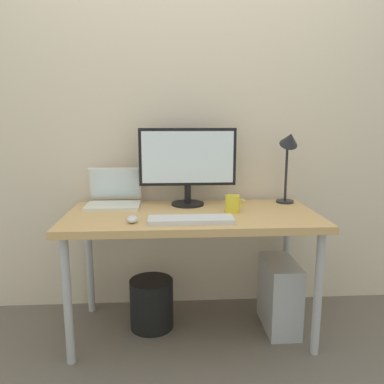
# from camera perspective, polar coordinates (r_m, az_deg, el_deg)

# --- Properties ---
(ground_plane) EXTENTS (6.00, 6.00, 0.00)m
(ground_plane) POSITION_cam_1_polar(r_m,az_deg,el_deg) (2.42, 0.00, -19.99)
(ground_plane) COLOR #665B51
(back_wall) EXTENTS (4.40, 0.04, 2.60)m
(back_wall) POSITION_cam_1_polar(r_m,az_deg,el_deg) (2.47, -0.57, 12.20)
(back_wall) COLOR beige
(back_wall) RESTS_ON ground_plane
(desk) EXTENTS (1.41, 0.67, 0.72)m
(desk) POSITION_cam_1_polar(r_m,az_deg,el_deg) (2.16, 0.00, -4.82)
(desk) COLOR tan
(desk) RESTS_ON ground_plane
(monitor) EXTENTS (0.59, 0.20, 0.47)m
(monitor) POSITION_cam_1_polar(r_m,az_deg,el_deg) (2.29, -0.66, 4.61)
(monitor) COLOR black
(monitor) RESTS_ON desk
(laptop) EXTENTS (0.32, 0.28, 0.23)m
(laptop) POSITION_cam_1_polar(r_m,az_deg,el_deg) (2.36, -11.66, -0.62)
(laptop) COLOR silver
(laptop) RESTS_ON desk
(desk_lamp) EXTENTS (0.11, 0.16, 0.47)m
(desk_lamp) POSITION_cam_1_polar(r_m,az_deg,el_deg) (2.40, 14.36, 6.06)
(desk_lamp) COLOR #232328
(desk_lamp) RESTS_ON desk
(keyboard) EXTENTS (0.44, 0.14, 0.02)m
(keyboard) POSITION_cam_1_polar(r_m,az_deg,el_deg) (1.95, -0.17, -4.19)
(keyboard) COLOR silver
(keyboard) RESTS_ON desk
(mouse) EXTENTS (0.06, 0.09, 0.03)m
(mouse) POSITION_cam_1_polar(r_m,az_deg,el_deg) (1.97, -8.97, -4.07)
(mouse) COLOR silver
(mouse) RESTS_ON desk
(coffee_mug) EXTENTS (0.12, 0.08, 0.10)m
(coffee_mug) POSITION_cam_1_polar(r_m,az_deg,el_deg) (2.15, 6.14, -1.79)
(coffee_mug) COLOR yellow
(coffee_mug) RESTS_ON desk
(computer_tower) EXTENTS (0.18, 0.36, 0.42)m
(computer_tower) POSITION_cam_1_polar(r_m,az_deg,el_deg) (2.41, 12.99, -14.77)
(computer_tower) COLOR #B2B2B7
(computer_tower) RESTS_ON ground_plane
(wastebasket) EXTENTS (0.26, 0.26, 0.30)m
(wastebasket) POSITION_cam_1_polar(r_m,az_deg,el_deg) (2.39, -6.09, -16.34)
(wastebasket) COLOR black
(wastebasket) RESTS_ON ground_plane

